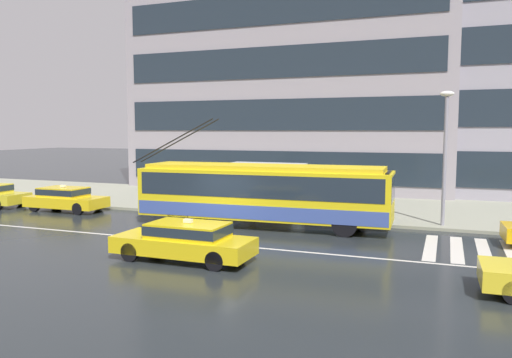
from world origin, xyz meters
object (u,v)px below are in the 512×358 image
object	(u,v)px
pedestrian_at_shelter	(198,178)
pedestrian_walking_past	(223,179)
taxi_queued_behind_bus	(65,198)
trolleybus	(263,192)
pedestrian_approaching_curb	(254,180)
pedestrian_waiting_by_pole	(363,186)
taxi_oncoming_near	(185,239)
street_lamp	(445,145)
bus_shelter	(268,175)

from	to	relation	value
pedestrian_at_shelter	pedestrian_walking_past	size ratio (longest dim) A/B	0.99
taxi_queued_behind_bus	pedestrian_at_shelter	xyz separation A→B (m)	(6.37, 3.07, 1.02)
trolleybus	pedestrian_at_shelter	distance (m)	5.99
pedestrian_at_shelter	pedestrian_approaching_curb	distance (m)	3.10
pedestrian_waiting_by_pole	pedestrian_walking_past	bearing A→B (deg)	177.18
taxi_oncoming_near	pedestrian_waiting_by_pole	distance (m)	10.59
taxi_queued_behind_bus	street_lamp	xyz separation A→B (m)	(18.88, 2.05, 2.95)
bus_shelter	pedestrian_at_shelter	size ratio (longest dim) A/B	2.06
taxi_oncoming_near	pedestrian_approaching_curb	distance (m)	10.43
taxi_queued_behind_bus	taxi_oncoming_near	xyz separation A→B (m)	(10.95, -6.77, 0.00)
bus_shelter	street_lamp	bearing A→B (deg)	-8.67
trolleybus	pedestrian_approaching_curb	bearing A→B (deg)	116.67
pedestrian_at_shelter	pedestrian_walking_past	bearing A→B (deg)	5.86
pedestrian_at_shelter	pedestrian_waiting_by_pole	world-z (taller)	pedestrian_waiting_by_pole
bus_shelter	trolleybus	bearing A→B (deg)	-73.56
trolleybus	pedestrian_approaching_curb	xyz separation A→B (m)	(-1.89, 3.77, 0.15)
bus_shelter	pedestrian_walking_past	world-z (taller)	bus_shelter
trolleybus	pedestrian_approaching_curb	world-z (taller)	trolleybus
bus_shelter	taxi_queued_behind_bus	bearing A→B (deg)	-161.87
taxi_queued_behind_bus	pedestrian_waiting_by_pole	world-z (taller)	pedestrian_waiting_by_pole
pedestrian_approaching_curb	pedestrian_waiting_by_pole	bearing A→B (deg)	-6.39
taxi_queued_behind_bus	street_lamp	size ratio (longest dim) A/B	0.74
taxi_oncoming_near	pedestrian_waiting_by_pole	xyz separation A→B (m)	(4.32, 9.62, 0.96)
trolleybus	street_lamp	xyz separation A→B (m)	(7.55, 2.32, 2.12)
pedestrian_approaching_curb	street_lamp	bearing A→B (deg)	-8.76
bus_shelter	pedestrian_walking_past	bearing A→B (deg)	-176.73
taxi_queued_behind_bus	pedestrian_approaching_curb	world-z (taller)	pedestrian_approaching_curb
pedestrian_at_shelter	pedestrian_walking_past	distance (m)	1.40
taxi_queued_behind_bus	pedestrian_at_shelter	world-z (taller)	pedestrian_at_shelter
bus_shelter	pedestrian_approaching_curb	size ratio (longest dim) A/B	2.07
taxi_queued_behind_bus	taxi_oncoming_near	size ratio (longest dim) A/B	0.92
trolleybus	taxi_queued_behind_bus	bearing A→B (deg)	178.64
taxi_oncoming_near	pedestrian_waiting_by_pole	size ratio (longest dim) A/B	2.41
pedestrian_at_shelter	pedestrian_walking_past	world-z (taller)	pedestrian_walking_past
street_lamp	pedestrian_at_shelter	bearing A→B (deg)	175.30
taxi_queued_behind_bus	trolleybus	bearing A→B (deg)	-1.36
street_lamp	pedestrian_walking_past	bearing A→B (deg)	173.99
bus_shelter	street_lamp	size ratio (longest dim) A/B	0.68
bus_shelter	pedestrian_waiting_by_pole	size ratio (longest dim) A/B	2.03
taxi_queued_behind_bus	pedestrian_waiting_by_pole	bearing A→B (deg)	10.56
taxi_queued_behind_bus	pedestrian_at_shelter	bearing A→B (deg)	25.77
pedestrian_approaching_curb	pedestrian_walking_past	size ratio (longest dim) A/B	0.99
pedestrian_at_shelter	pedestrian_waiting_by_pole	size ratio (longest dim) A/B	0.98
taxi_queued_behind_bus	pedestrian_approaching_curb	xyz separation A→B (m)	(9.44, 3.50, 0.98)
pedestrian_walking_past	street_lamp	distance (m)	11.34
trolleybus	bus_shelter	world-z (taller)	trolleybus
pedestrian_at_shelter	pedestrian_waiting_by_pole	bearing A→B (deg)	-1.46
pedestrian_walking_past	street_lamp	xyz separation A→B (m)	(11.12, -1.17, 1.94)
taxi_oncoming_near	street_lamp	size ratio (longest dim) A/B	0.81
trolleybus	taxi_oncoming_near	size ratio (longest dim) A/B	2.57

